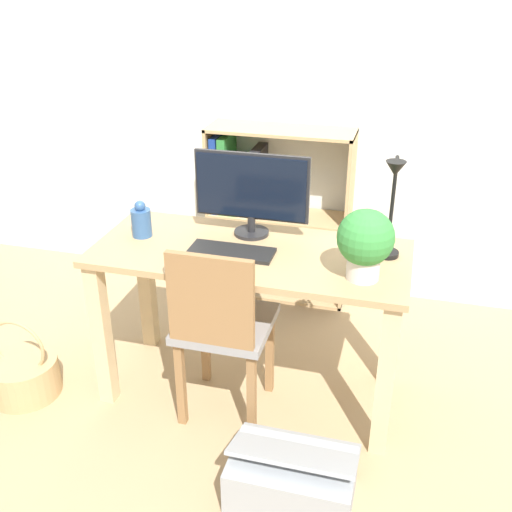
{
  "coord_description": "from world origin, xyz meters",
  "views": [
    {
      "loc": [
        0.63,
        -2.26,
        1.9
      ],
      "look_at": [
        0.0,
        0.1,
        0.68
      ],
      "focal_mm": 42.0,
      "sensor_mm": 36.0,
      "label": 1
    }
  ],
  "objects_px": {
    "monitor": "(251,190)",
    "chair": "(221,325)",
    "potted_plant": "(365,241)",
    "storage_box": "(292,477)",
    "bookshelf": "(252,212)",
    "vase": "(141,221)",
    "basket": "(24,375)",
    "desk_lamp": "(392,200)",
    "keyboard": "(231,252)"
  },
  "relations": [
    {
      "from": "potted_plant",
      "to": "bookshelf",
      "type": "xyz_separation_m",
      "value": [
        -0.76,
        1.1,
        -0.39
      ]
    },
    {
      "from": "chair",
      "to": "basket",
      "type": "xyz_separation_m",
      "value": [
        -0.98,
        -0.1,
        -0.39
      ]
    },
    {
      "from": "monitor",
      "to": "chair",
      "type": "xyz_separation_m",
      "value": [
        -0.03,
        -0.38,
        -0.48
      ]
    },
    {
      "from": "desk_lamp",
      "to": "keyboard",
      "type": "bearing_deg",
      "value": -171.42
    },
    {
      "from": "vase",
      "to": "potted_plant",
      "type": "distance_m",
      "value": 1.03
    },
    {
      "from": "monitor",
      "to": "keyboard",
      "type": "height_order",
      "value": "monitor"
    },
    {
      "from": "storage_box",
      "to": "potted_plant",
      "type": "bearing_deg",
      "value": 70.19
    },
    {
      "from": "monitor",
      "to": "storage_box",
      "type": "distance_m",
      "value": 1.22
    },
    {
      "from": "bookshelf",
      "to": "chair",
      "type": "bearing_deg",
      "value": -81.01
    },
    {
      "from": "monitor",
      "to": "desk_lamp",
      "type": "xyz_separation_m",
      "value": [
        0.62,
        -0.12,
        0.06
      ]
    },
    {
      "from": "basket",
      "to": "storage_box",
      "type": "distance_m",
      "value": 1.41
    },
    {
      "from": "keyboard",
      "to": "bookshelf",
      "type": "distance_m",
      "value": 1.06
    },
    {
      "from": "potted_plant",
      "to": "basket",
      "type": "bearing_deg",
      "value": -173.24
    },
    {
      "from": "keyboard",
      "to": "potted_plant",
      "type": "distance_m",
      "value": 0.59
    },
    {
      "from": "storage_box",
      "to": "chair",
      "type": "bearing_deg",
      "value": 136.03
    },
    {
      "from": "monitor",
      "to": "vase",
      "type": "relative_size",
      "value": 3.07
    },
    {
      "from": "desk_lamp",
      "to": "storage_box",
      "type": "bearing_deg",
      "value": -111.16
    },
    {
      "from": "storage_box",
      "to": "vase",
      "type": "bearing_deg",
      "value": 144.07
    },
    {
      "from": "basket",
      "to": "chair",
      "type": "bearing_deg",
      "value": 6.0
    },
    {
      "from": "keyboard",
      "to": "chair",
      "type": "height_order",
      "value": "chair"
    },
    {
      "from": "vase",
      "to": "storage_box",
      "type": "xyz_separation_m",
      "value": [
        0.85,
        -0.61,
        -0.73
      ]
    },
    {
      "from": "potted_plant",
      "to": "desk_lamp",
      "type": "bearing_deg",
      "value": 65.35
    },
    {
      "from": "keyboard",
      "to": "vase",
      "type": "xyz_separation_m",
      "value": [
        -0.45,
        0.07,
        0.06
      ]
    },
    {
      "from": "desk_lamp",
      "to": "storage_box",
      "type": "xyz_separation_m",
      "value": [
        -0.25,
        -0.64,
        -0.93
      ]
    },
    {
      "from": "chair",
      "to": "keyboard",
      "type": "bearing_deg",
      "value": 98.71
    },
    {
      "from": "potted_plant",
      "to": "bookshelf",
      "type": "distance_m",
      "value": 1.39
    },
    {
      "from": "potted_plant",
      "to": "monitor",
      "type": "bearing_deg",
      "value": 151.22
    },
    {
      "from": "vase",
      "to": "storage_box",
      "type": "distance_m",
      "value": 1.27
    },
    {
      "from": "bookshelf",
      "to": "basket",
      "type": "height_order",
      "value": "bookshelf"
    },
    {
      "from": "chair",
      "to": "bookshelf",
      "type": "height_order",
      "value": "bookshelf"
    },
    {
      "from": "potted_plant",
      "to": "storage_box",
      "type": "distance_m",
      "value": 0.96
    },
    {
      "from": "potted_plant",
      "to": "storage_box",
      "type": "xyz_separation_m",
      "value": [
        -0.17,
        -0.47,
        -0.82
      ]
    },
    {
      "from": "desk_lamp",
      "to": "bookshelf",
      "type": "xyz_separation_m",
      "value": [
        -0.84,
        0.92,
        -0.5
      ]
    },
    {
      "from": "vase",
      "to": "chair",
      "type": "xyz_separation_m",
      "value": [
        0.45,
        -0.23,
        -0.34
      ]
    },
    {
      "from": "basket",
      "to": "storage_box",
      "type": "relative_size",
      "value": 0.84
    },
    {
      "from": "potted_plant",
      "to": "bookshelf",
      "type": "bearing_deg",
      "value": 124.63
    },
    {
      "from": "bookshelf",
      "to": "potted_plant",
      "type": "bearing_deg",
      "value": -55.37
    },
    {
      "from": "chair",
      "to": "storage_box",
      "type": "relative_size",
      "value": 1.8
    },
    {
      "from": "basket",
      "to": "potted_plant",
      "type": "bearing_deg",
      "value": 6.76
    },
    {
      "from": "monitor",
      "to": "chair",
      "type": "bearing_deg",
      "value": -94.89
    },
    {
      "from": "desk_lamp",
      "to": "basket",
      "type": "bearing_deg",
      "value": -167.57
    },
    {
      "from": "basket",
      "to": "monitor",
      "type": "bearing_deg",
      "value": 25.43
    },
    {
      "from": "vase",
      "to": "bookshelf",
      "type": "bearing_deg",
      "value": 74.67
    },
    {
      "from": "potted_plant",
      "to": "storage_box",
      "type": "height_order",
      "value": "potted_plant"
    },
    {
      "from": "monitor",
      "to": "bookshelf",
      "type": "xyz_separation_m",
      "value": [
        -0.22,
        0.8,
        -0.45
      ]
    },
    {
      "from": "storage_box",
      "to": "monitor",
      "type": "bearing_deg",
      "value": 115.81
    },
    {
      "from": "bookshelf",
      "to": "vase",
      "type": "bearing_deg",
      "value": -105.33
    },
    {
      "from": "keyboard",
      "to": "bookshelf",
      "type": "xyz_separation_m",
      "value": [
        -0.19,
        1.02,
        -0.24
      ]
    },
    {
      "from": "vase",
      "to": "storage_box",
      "type": "height_order",
      "value": "vase"
    },
    {
      "from": "vase",
      "to": "chair",
      "type": "bearing_deg",
      "value": -26.95
    }
  ]
}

